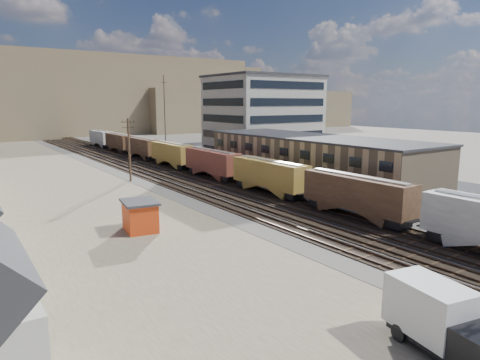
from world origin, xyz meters
TOP-DOWN VIEW (x-y plane):
  - ground at (0.00, 0.00)m, footprint 300.00×300.00m
  - ballast_bed at (0.00, 50.00)m, footprint 18.00×200.00m
  - dirt_yard at (-20.00, 40.00)m, footprint 24.00×180.00m
  - asphalt_lot at (22.00, 35.00)m, footprint 26.00×120.00m
  - rail_tracks at (-0.55, 50.00)m, footprint 11.40×200.00m
  - freight_train at (3.80, 44.68)m, footprint 3.00×119.74m
  - warehouse at (14.98, 25.00)m, footprint 12.40×40.40m
  - office_tower at (27.95, 54.95)m, footprint 22.60×18.60m
  - utility_pole_north at (-8.50, 42.00)m, footprint 2.20×0.32m
  - radio_mast at (6.00, 60.00)m, footprint 1.20×0.16m
  - hills_north at (0.17, 167.92)m, footprint 265.00×80.00m
  - box_truck at (-12.73, -12.82)m, footprint 3.53×6.72m
  - maintenance_shed at (-17.28, 15.56)m, footprint 3.73×4.52m
  - parked_car_blue at (21.68, 49.52)m, footprint 5.93×5.58m
  - parked_car_far at (33.84, 45.50)m, footprint 2.47×4.28m

SIDE VIEW (x-z plane):
  - ground at x=0.00m, z-range 0.00..0.00m
  - dirt_yard at x=-20.00m, z-range 0.00..0.03m
  - asphalt_lot at x=22.00m, z-range 0.00..0.04m
  - ballast_bed at x=0.00m, z-range 0.00..0.06m
  - rail_tracks at x=-0.55m, z-range -0.01..0.23m
  - parked_car_far at x=33.84m, z-range 0.00..1.37m
  - parked_car_blue at x=21.68m, z-range 0.00..1.55m
  - maintenance_shed at x=-17.28m, z-range 0.04..3.04m
  - box_truck at x=-12.73m, z-range 0.03..3.44m
  - freight_train at x=3.80m, z-range 0.56..5.02m
  - warehouse at x=14.98m, z-range 0.03..7.28m
  - utility_pole_north at x=-8.50m, z-range 0.30..10.30m
  - radio_mast at x=6.00m, z-range 0.12..18.12m
  - office_tower at x=27.95m, z-range 0.04..18.49m
  - hills_north at x=0.17m, z-range -1.90..30.10m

